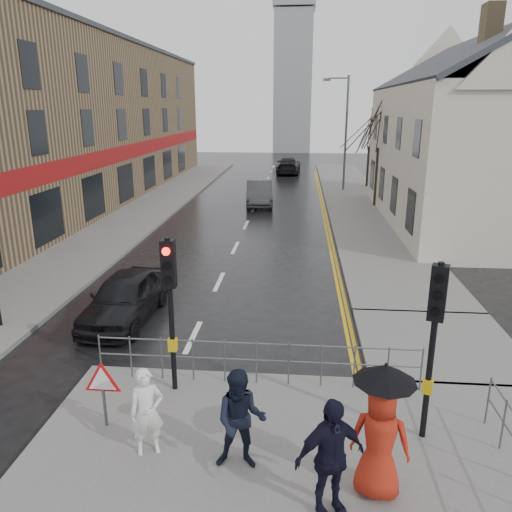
% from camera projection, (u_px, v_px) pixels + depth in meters
% --- Properties ---
extents(ground, '(120.00, 120.00, 0.00)m').
position_uv_depth(ground, '(164.00, 398.00, 10.74)').
color(ground, black).
rests_on(ground, ground).
extents(left_pavement, '(4.00, 44.00, 0.14)m').
position_uv_depth(left_pavement, '(160.00, 200.00, 33.22)').
color(left_pavement, '#605E5B').
rests_on(left_pavement, ground).
extents(right_pavement, '(4.00, 40.00, 0.14)m').
position_uv_depth(right_pavement, '(354.00, 198.00, 34.03)').
color(right_pavement, '#605E5B').
rests_on(right_pavement, ground).
extents(pavement_bridge_right, '(4.00, 4.20, 0.14)m').
position_uv_depth(pavement_bridge_right, '(437.00, 344.00, 13.04)').
color(pavement_bridge_right, '#605E5B').
rests_on(pavement_bridge_right, ground).
extents(building_left_terrace, '(8.00, 42.00, 10.00)m').
position_uv_depth(building_left_terrace, '(65.00, 124.00, 31.31)').
color(building_left_terrace, brown).
rests_on(building_left_terrace, ground).
extents(building_right_cream, '(9.00, 16.40, 10.10)m').
position_uv_depth(building_right_cream, '(481.00, 132.00, 25.53)').
color(building_right_cream, beige).
rests_on(building_right_cream, ground).
extents(church_tower, '(5.00, 5.00, 18.00)m').
position_uv_depth(church_tower, '(293.00, 84.00, 67.18)').
color(church_tower, gray).
rests_on(church_tower, ground).
extents(traffic_signal_near_left, '(0.28, 0.27, 3.40)m').
position_uv_depth(traffic_signal_near_left, '(170.00, 289.00, 10.21)').
color(traffic_signal_near_left, black).
rests_on(traffic_signal_near_left, near_pavement).
extents(traffic_signal_near_right, '(0.34, 0.33, 3.40)m').
position_uv_depth(traffic_signal_near_right, '(435.00, 322.00, 8.64)').
color(traffic_signal_near_right, black).
rests_on(traffic_signal_near_right, near_pavement).
extents(guard_railing_front, '(7.14, 0.04, 1.00)m').
position_uv_depth(guard_railing_front, '(256.00, 353.00, 10.91)').
color(guard_railing_front, '#595B5E').
rests_on(guard_railing_front, near_pavement).
extents(warning_sign, '(0.80, 0.07, 1.35)m').
position_uv_depth(warning_sign, '(102.00, 384.00, 9.36)').
color(warning_sign, '#595B5E').
rests_on(warning_sign, near_pavement).
extents(street_lamp, '(1.83, 0.25, 8.00)m').
position_uv_depth(street_lamp, '(344.00, 126.00, 35.61)').
color(street_lamp, '#595B5E').
rests_on(street_lamp, right_pavement).
extents(tree_near, '(2.40, 2.40, 6.58)m').
position_uv_depth(tree_near, '(381.00, 122.00, 29.62)').
color(tree_near, '#31261B').
rests_on(tree_near, right_pavement).
extents(tree_far, '(2.40, 2.40, 5.64)m').
position_uv_depth(tree_far, '(371.00, 129.00, 37.42)').
color(tree_far, '#31261B').
rests_on(tree_far, right_pavement).
extents(pedestrian_a, '(0.69, 0.58, 1.61)m').
position_uv_depth(pedestrian_a, '(147.00, 412.00, 8.66)').
color(pedestrian_a, white).
rests_on(pedestrian_a, near_pavement).
extents(pedestrian_b, '(0.89, 0.70, 1.79)m').
position_uv_depth(pedestrian_b, '(241.00, 420.00, 8.29)').
color(pedestrian_b, black).
rests_on(pedestrian_b, near_pavement).
extents(pedestrian_with_umbrella, '(1.06, 0.96, 2.27)m').
position_uv_depth(pedestrian_with_umbrella, '(381.00, 428.00, 7.61)').
color(pedestrian_with_umbrella, '#AD2414').
rests_on(pedestrian_with_umbrella, near_pavement).
extents(pedestrian_d, '(1.22, 0.91, 1.92)m').
position_uv_depth(pedestrian_d, '(330.00, 458.00, 7.30)').
color(pedestrian_d, black).
rests_on(pedestrian_d, near_pavement).
extents(car_parked, '(1.84, 4.18, 1.40)m').
position_uv_depth(car_parked, '(125.00, 297.00, 14.54)').
color(car_parked, black).
rests_on(car_parked, ground).
extents(car_mid, '(2.02, 4.74, 1.52)m').
position_uv_depth(car_mid, '(259.00, 193.00, 31.74)').
color(car_mid, '#414346').
rests_on(car_mid, ground).
extents(car_far, '(2.27, 5.25, 1.51)m').
position_uv_depth(car_far, '(289.00, 165.00, 46.57)').
color(car_far, black).
rests_on(car_far, ground).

